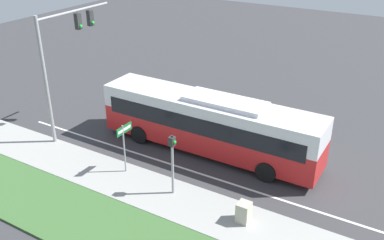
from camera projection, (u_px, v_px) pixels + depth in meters
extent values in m
plane|color=#38383A|center=(283.00, 158.00, 23.24)|extent=(80.00, 80.00, 0.00)
cube|color=#9E9E99|center=(233.00, 221.00, 18.41)|extent=(2.80, 80.00, 0.12)
cube|color=silver|center=(257.00, 192.00, 20.45)|extent=(0.14, 30.00, 0.01)
cube|color=red|center=(208.00, 133.00, 23.47)|extent=(2.45, 12.49, 1.51)
cube|color=silver|center=(209.00, 110.00, 22.87)|extent=(2.45, 12.49, 1.24)
cube|color=black|center=(209.00, 118.00, 23.05)|extent=(2.49, 11.49, 0.94)
cube|color=silver|center=(225.00, 101.00, 22.11)|extent=(1.71, 4.37, 0.24)
cylinder|color=black|center=(139.00, 135.00, 24.59)|extent=(0.28, 1.06, 1.06)
cylinder|color=black|center=(162.00, 119.00, 26.41)|extent=(0.28, 1.06, 1.06)
cylinder|color=black|center=(266.00, 172.00, 21.05)|extent=(0.28, 1.06, 1.06)
cylinder|color=black|center=(282.00, 151.00, 22.87)|extent=(0.28, 1.06, 1.06)
cylinder|color=#939399|center=(46.00, 84.00, 23.18)|extent=(0.20, 0.20, 7.35)
cylinder|color=#939399|center=(74.00, 11.00, 23.78)|extent=(5.42, 0.14, 0.14)
cube|color=#2D2D2D|center=(78.00, 21.00, 24.19)|extent=(0.32, 0.28, 0.90)
sphere|color=#1ED838|center=(81.00, 26.00, 24.22)|extent=(0.18, 0.18, 0.18)
cube|color=#2D2D2D|center=(90.00, 18.00, 24.96)|extent=(0.32, 0.28, 0.90)
sphere|color=#1ED838|center=(93.00, 23.00, 24.99)|extent=(0.18, 0.18, 0.18)
cylinder|color=#939399|center=(173.00, 167.00, 19.57)|extent=(0.12, 0.12, 3.11)
cube|color=#2D2D2D|center=(172.00, 141.00, 18.99)|extent=(0.28, 0.24, 0.44)
sphere|color=#1ED838|center=(175.00, 142.00, 18.92)|extent=(0.14, 0.14, 0.14)
cylinder|color=#939399|center=(124.00, 150.00, 21.34)|extent=(0.08, 0.08, 2.73)
cube|color=#196B33|center=(124.00, 129.00, 20.94)|extent=(1.13, 0.03, 0.42)
cube|color=white|center=(125.00, 129.00, 20.93)|extent=(0.96, 0.01, 0.15)
cube|color=#B7B29E|center=(244.00, 212.00, 18.15)|extent=(0.59, 0.54, 0.92)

